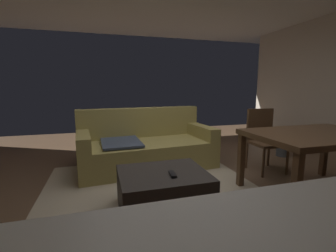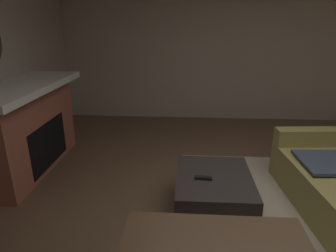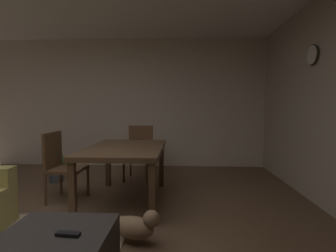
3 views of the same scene
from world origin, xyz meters
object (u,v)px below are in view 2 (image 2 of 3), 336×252
at_px(fireplace, 24,128).
at_px(small_dog, 162,250).
at_px(tv_remote, 203,178).
at_px(ottoman_coffee_table, 213,195).

distance_m(fireplace, small_dog, 2.43).
bearing_deg(tv_remote, small_dog, -22.15).
relative_size(ottoman_coffee_table, tv_remote, 5.43).
distance_m(fireplace, ottoman_coffee_table, 2.45).
relative_size(fireplace, tv_remote, 11.95).
bearing_deg(tv_remote, ottoman_coffee_table, 125.86).
xyz_separation_m(fireplace, ottoman_coffee_table, (0.80, 2.29, -0.36)).
bearing_deg(tv_remote, fireplace, -106.78).
bearing_deg(small_dog, tv_remote, 152.96).
bearing_deg(ottoman_coffee_table, tv_remote, -59.03).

